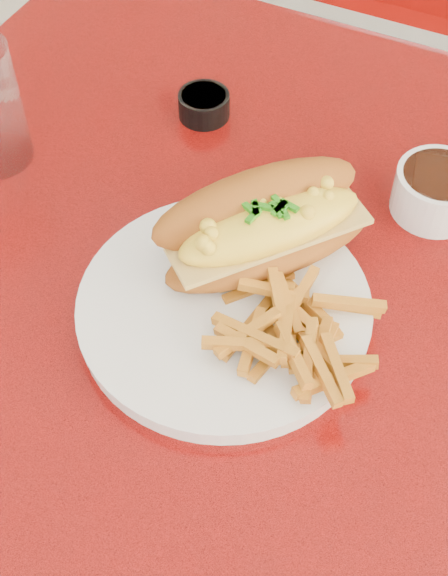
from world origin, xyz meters
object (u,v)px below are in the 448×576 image
at_px(diner_table, 384,404).
at_px(dinner_plate, 224,309).
at_px(fork, 290,259).
at_px(sauce_cup_left, 204,104).
at_px(mac_hoagie, 265,225).
at_px(gravy_ramekin, 437,190).

distance_m(diner_table, dinner_plate, 0.24).
distance_m(fork, sauce_cup_left, 0.24).
bearing_deg(mac_hoagie, fork, -42.93).
height_order(mac_hoagie, sauce_cup_left, mac_hoagie).
xyz_separation_m(dinner_plate, fork, (0.03, 0.07, 0.01)).
bearing_deg(dinner_plate, diner_table, 27.09).
bearing_deg(dinner_plate, gravy_ramekin, 58.55).
height_order(diner_table, gravy_ramekin, gravy_ramekin).
height_order(dinner_plate, fork, same).
bearing_deg(fork, sauce_cup_left, 39.81).
distance_m(diner_table, sauce_cup_left, 0.37).
bearing_deg(diner_table, gravy_ramekin, 99.59).
bearing_deg(sauce_cup_left, diner_table, -29.00).
xyz_separation_m(diner_table, sauce_cup_left, (-0.29, 0.16, 0.18)).
xyz_separation_m(dinner_plate, gravy_ramekin, (0.13, 0.21, 0.01)).
height_order(dinner_plate, gravy_ramekin, gravy_ramekin).
distance_m(mac_hoagie, sauce_cup_left, 0.22).
bearing_deg(gravy_ramekin, mac_hoagie, -130.80).
xyz_separation_m(gravy_ramekin, sauce_cup_left, (-0.27, 0.03, -0.01)).
xyz_separation_m(mac_hoagie, fork, (0.03, 0.00, -0.04)).
distance_m(fork, gravy_ramekin, 0.17).
xyz_separation_m(fork, sauce_cup_left, (-0.17, 0.16, -0.00)).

